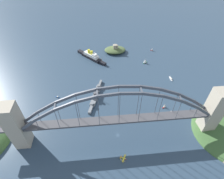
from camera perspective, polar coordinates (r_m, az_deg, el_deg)
ground_plane at (r=235.79m, az=1.88°, el=-14.44°), size 1400.00×1400.00×0.00m
harbor_arch_bridge at (r=207.59m, az=2.10°, el=-9.18°), size 297.52×17.66×80.58m
ocean_liner at (r=368.55m, az=-6.76°, el=10.67°), size 58.96×62.43×18.14m
naval_cruiser at (r=279.37m, az=-5.32°, el=-1.87°), size 24.43×73.37×17.47m
fort_island_mid_harbor at (r=389.62m, az=0.99°, el=12.78°), size 45.40×34.19×17.49m
seaplane_taxiing_near_bridge at (r=217.91m, az=3.69°, el=-21.46°), size 7.89×9.61×4.91m
small_boat_0 at (r=270.88m, az=19.53°, el=-7.39°), size 7.89×11.02×2.36m
small_boat_1 at (r=292.01m, az=-17.27°, el=-2.34°), size 7.14×3.90×1.93m
small_boat_2 at (r=404.05m, az=12.93°, el=12.61°), size 5.56×4.82×7.28m
small_boat_3 at (r=273.83m, az=16.72°, el=-5.09°), size 5.92×4.60×6.87m
small_boat_4 at (r=358.36m, az=10.68°, el=9.07°), size 9.30×7.81×9.83m
small_boat_5 at (r=330.56m, az=18.56°, el=3.36°), size 2.99×12.71×2.11m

